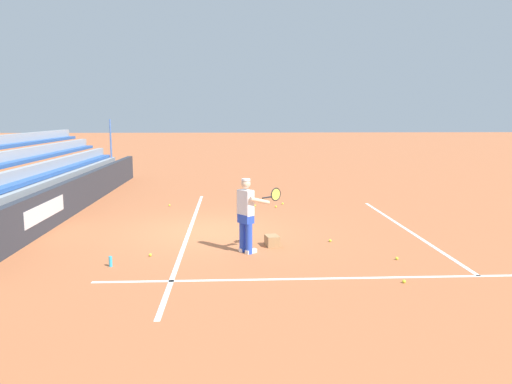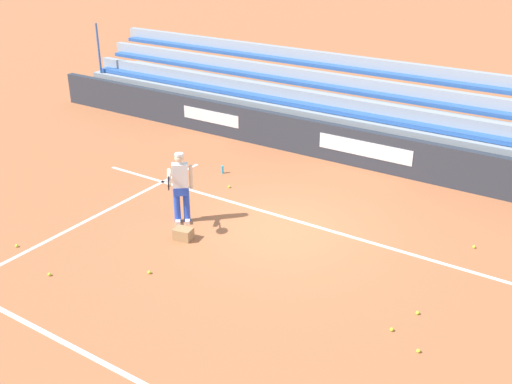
# 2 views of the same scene
# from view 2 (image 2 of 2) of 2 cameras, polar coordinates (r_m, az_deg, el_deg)

# --- Properties ---
(ground_plane) EXTENTS (160.00, 160.00, 0.00)m
(ground_plane) POSITION_cam_2_polar(r_m,az_deg,el_deg) (13.79, 2.68, -3.53)
(ground_plane) COLOR #B7663D
(court_baseline_white) EXTENTS (12.00, 0.10, 0.01)m
(court_baseline_white) POSITION_cam_2_polar(r_m,az_deg,el_deg) (14.18, 3.72, -2.71)
(court_baseline_white) COLOR white
(court_baseline_white) RESTS_ON ground
(court_sideline_white) EXTENTS (0.10, 12.00, 0.01)m
(court_sideline_white) POSITION_cam_2_polar(r_m,az_deg,el_deg) (13.75, -21.35, -5.47)
(court_sideline_white) COLOR white
(court_sideline_white) RESTS_ON ground
(court_service_line_white) EXTENTS (8.22, 0.10, 0.01)m
(court_service_line_white) POSITION_cam_2_polar(r_m,az_deg,el_deg) (10.25, -13.85, -15.78)
(court_service_line_white) COLOR white
(court_service_line_white) RESTS_ON ground
(back_wall_sponsor_board) EXTENTS (24.19, 0.25, 1.10)m
(back_wall_sponsor_board) POSITION_cam_2_polar(r_m,az_deg,el_deg) (17.21, 10.27, 4.05)
(back_wall_sponsor_board) COLOR #2D333D
(back_wall_sponsor_board) RESTS_ON ground
(bleacher_stand) EXTENTS (22.98, 2.40, 2.95)m
(bleacher_stand) POSITION_cam_2_polar(r_m,az_deg,el_deg) (18.76, 12.60, 6.18)
(bleacher_stand) COLOR #9EA3A8
(bleacher_stand) RESTS_ON ground
(tennis_player) EXTENTS (0.67, 1.04, 1.71)m
(tennis_player) POSITION_cam_2_polar(r_m,az_deg,el_deg) (13.80, -7.21, 0.46)
(tennis_player) COLOR blue
(tennis_player) RESTS_ON ground
(ball_box_cardboard) EXTENTS (0.45, 0.37, 0.26)m
(ball_box_cardboard) POSITION_cam_2_polar(r_m,az_deg,el_deg) (13.40, -6.94, -3.98)
(ball_box_cardboard) COLOR #A87F51
(ball_box_cardboard) RESTS_ON ground
(tennis_ball_toward_net) EXTENTS (0.07, 0.07, 0.07)m
(tennis_ball_toward_net) POSITION_cam_2_polar(r_m,az_deg,el_deg) (14.04, -21.83, -4.78)
(tennis_ball_toward_net) COLOR #CCE533
(tennis_ball_toward_net) RESTS_ON ground
(tennis_ball_on_baseline) EXTENTS (0.07, 0.07, 0.07)m
(tennis_ball_on_baseline) POSITION_cam_2_polar(r_m,az_deg,el_deg) (10.55, 15.21, -14.39)
(tennis_ball_on_baseline) COLOR #CCE533
(tennis_ball_on_baseline) RESTS_ON ground
(tennis_ball_far_right) EXTENTS (0.07, 0.07, 0.07)m
(tennis_ball_far_right) POSITION_cam_2_polar(r_m,az_deg,el_deg) (13.83, 20.06, -4.92)
(tennis_ball_far_right) COLOR #CCE533
(tennis_ball_far_right) RESTS_ON ground
(tennis_ball_far_left) EXTENTS (0.07, 0.07, 0.07)m
(tennis_ball_far_left) POSITION_cam_2_polar(r_m,az_deg,el_deg) (12.32, -10.13, -7.54)
(tennis_ball_far_left) COLOR #CCE533
(tennis_ball_far_left) RESTS_ON ground
(tennis_ball_midcourt) EXTENTS (0.07, 0.07, 0.07)m
(tennis_ball_midcourt) POSITION_cam_2_polar(r_m,az_deg,el_deg) (10.89, 12.80, -12.65)
(tennis_ball_midcourt) COLOR #CCE533
(tennis_ball_midcourt) RESTS_ON ground
(tennis_ball_near_player) EXTENTS (0.07, 0.07, 0.07)m
(tennis_ball_near_player) POSITION_cam_2_polar(r_m,az_deg,el_deg) (15.82, -2.57, 0.51)
(tennis_ball_near_player) COLOR #CCE533
(tennis_ball_near_player) RESTS_ON ground
(tennis_ball_stray_back) EXTENTS (0.07, 0.07, 0.07)m
(tennis_ball_stray_back) POSITION_cam_2_polar(r_m,az_deg,el_deg) (11.40, 15.14, -11.04)
(tennis_ball_stray_back) COLOR #CCE533
(tennis_ball_stray_back) RESTS_ON ground
(tennis_ball_by_box) EXTENTS (0.07, 0.07, 0.07)m
(tennis_ball_by_box) POSITION_cam_2_polar(r_m,az_deg,el_deg) (12.75, -19.08, -7.42)
(tennis_ball_by_box) COLOR #CCE533
(tennis_ball_by_box) RESTS_ON ground
(water_bottle) EXTENTS (0.07, 0.07, 0.22)m
(water_bottle) POSITION_cam_2_polar(r_m,az_deg,el_deg) (16.71, -3.22, 2.15)
(water_bottle) COLOR #33B2E5
(water_bottle) RESTS_ON ground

